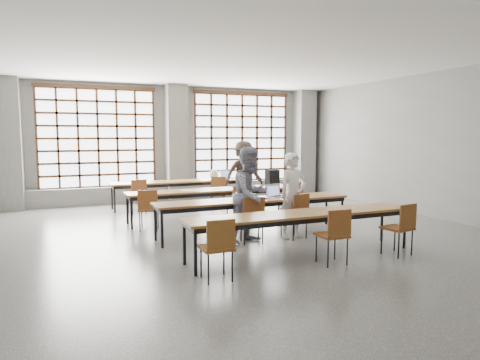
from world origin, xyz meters
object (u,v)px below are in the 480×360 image
at_px(desk_row_d, 302,216).
at_px(backpack, 272,178).
at_px(desk_row_c, 254,202).
at_px(chair_back_mid, 218,189).
at_px(student_female, 251,195).
at_px(student_back, 244,173).
at_px(laptop_front, 275,194).
at_px(chair_mid_right, 293,197).
at_px(chair_back_right, 245,187).
at_px(chair_front_right, 297,211).
at_px(chair_mid_left, 148,206).
at_px(chair_mid_centre, 239,200).
at_px(green_box, 250,196).
at_px(red_pouch, 216,244).
at_px(laptop_back, 227,176).
at_px(chair_near_right, 401,224).
at_px(desk_row_b, 212,192).
at_px(desk_row_a, 184,183).
at_px(chair_near_mid, 335,231).
at_px(phone, 264,199).
at_px(plastic_bag, 214,174).
at_px(student_male, 293,196).
at_px(chair_back_left, 138,193).
at_px(chair_near_left, 218,243).
at_px(chair_front_left, 253,215).
at_px(mouse, 296,195).

xyz_separation_m(desk_row_d, backpack, (1.24, 3.49, 0.27)).
height_order(desk_row_c, chair_back_mid, chair_back_mid).
relative_size(student_female, student_back, 0.98).
bearing_deg(laptop_front, chair_mid_right, 44.99).
bearing_deg(chair_back_right, backpack, -85.46).
bearing_deg(student_female, chair_front_right, -32.76).
bearing_deg(chair_mid_left, chair_front_right, -35.16).
height_order(desk_row_c, chair_mid_centre, chair_mid_centre).
xyz_separation_m(chair_mid_left, green_box, (1.83, -1.05, 0.24)).
relative_size(chair_mid_right, student_back, 0.48).
xyz_separation_m(chair_back_right, chair_front_right, (-0.61, -3.89, 0.00)).
distance_m(desk_row_d, red_pouch, 1.79).
height_order(chair_mid_centre, student_female, student_female).
relative_size(chair_mid_left, laptop_front, 2.10).
bearing_deg(laptop_back, chair_back_mid, -126.64).
xyz_separation_m(chair_mid_left, chair_near_right, (3.49, -3.44, 0.00)).
xyz_separation_m(desk_row_b, student_back, (1.50, 1.63, 0.25)).
bearing_deg(chair_near_right, student_female, 136.53).
height_order(desk_row_a, chair_near_mid, chair_near_mid).
bearing_deg(chair_near_mid, chair_back_mid, 88.65).
xyz_separation_m(chair_near_right, student_female, (-1.91, 1.81, 0.36)).
height_order(chair_mid_right, phone, chair_mid_right).
distance_m(chair_mid_right, backpack, 0.81).
xyz_separation_m(chair_back_mid, phone, (-0.25, -3.37, 0.20)).
height_order(chair_near_right, laptop_back, laptop_back).
bearing_deg(chair_mid_centre, student_back, 64.07).
bearing_deg(laptop_front, red_pouch, -132.43).
bearing_deg(phone, chair_back_mid, 85.83).
bearing_deg(desk_row_a, student_female, -89.29).
distance_m(chair_front_right, plastic_bag, 4.58).
bearing_deg(student_male, chair_back_left, 113.87).
bearing_deg(desk_row_d, chair_near_left, -159.71).
bearing_deg(backpack, chair_mid_left, -178.32).
distance_m(desk_row_a, chair_mid_centre, 2.81).
bearing_deg(student_back, green_box, -114.17).
bearing_deg(phone, chair_front_right, -50.34).
relative_size(desk_row_b, chair_near_mid, 4.55).
relative_size(chair_near_right, red_pouch, 4.40).
bearing_deg(desk_row_b, desk_row_c, -81.60).
xyz_separation_m(chair_mid_right, phone, (-1.38, -1.23, 0.20)).
height_order(chair_back_right, chair_mid_right, same).
bearing_deg(chair_front_right, chair_mid_centre, 105.05).
xyz_separation_m(chair_front_left, mouse, (1.27, 0.61, 0.21)).
height_order(desk_row_c, chair_near_left, chair_near_left).
height_order(chair_mid_centre, chair_near_mid, same).
relative_size(chair_back_right, chair_near_mid, 1.00).
xyz_separation_m(chair_back_mid, laptop_front, (0.11, -3.16, 0.25)).
xyz_separation_m(chair_back_mid, backpack, (0.91, -1.46, 0.39)).
height_order(chair_back_left, chair_near_mid, same).
bearing_deg(chair_mid_left, desk_row_c, -31.04).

